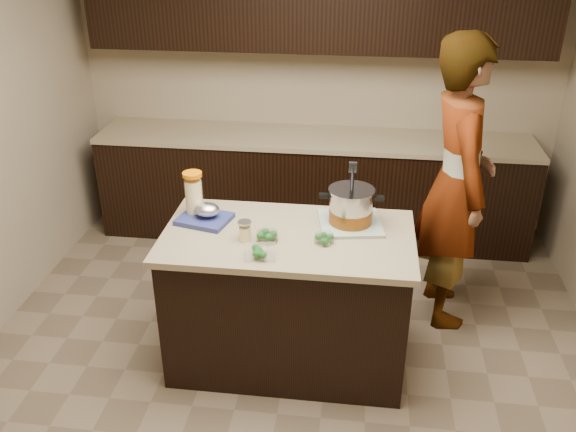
{
  "coord_description": "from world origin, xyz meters",
  "views": [
    {
      "loc": [
        0.39,
        -3.06,
        2.59
      ],
      "look_at": [
        0.0,
        0.0,
        1.02
      ],
      "focal_mm": 38.0,
      "sensor_mm": 36.0,
      "label": 1
    }
  ],
  "objects_px": {
    "island": "(288,299)",
    "person": "(456,185)",
    "stock_pot": "(351,208)",
    "lemonade_pitcher": "(194,196)"
  },
  "relations": [
    {
      "from": "lemonade_pitcher",
      "to": "person",
      "type": "xyz_separation_m",
      "value": [
        1.61,
        0.5,
        -0.05
      ]
    },
    {
      "from": "island",
      "to": "person",
      "type": "relative_size",
      "value": 0.75
    },
    {
      "from": "person",
      "to": "stock_pot",
      "type": "bearing_deg",
      "value": 119.07
    },
    {
      "from": "island",
      "to": "person",
      "type": "xyz_separation_m",
      "value": [
        1.02,
        0.66,
        0.53
      ]
    },
    {
      "from": "island",
      "to": "stock_pot",
      "type": "distance_m",
      "value": 0.68
    },
    {
      "from": "island",
      "to": "stock_pot",
      "type": "bearing_deg",
      "value": 25.55
    },
    {
      "from": "island",
      "to": "person",
      "type": "height_order",
      "value": "person"
    },
    {
      "from": "island",
      "to": "stock_pot",
      "type": "relative_size",
      "value": 3.81
    },
    {
      "from": "island",
      "to": "lemonade_pitcher",
      "type": "relative_size",
      "value": 5.17
    },
    {
      "from": "lemonade_pitcher",
      "to": "stock_pot",
      "type": "bearing_deg",
      "value": 0.08
    }
  ]
}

